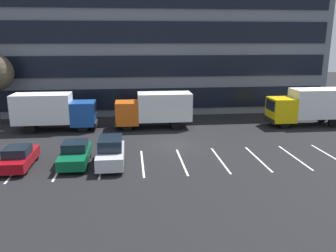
{
  "coord_description": "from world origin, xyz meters",
  "views": [
    {
      "loc": [
        -3.51,
        -26.68,
        8.43
      ],
      "look_at": [
        -0.46,
        0.94,
        1.4
      ],
      "focal_mm": 36.66,
      "sensor_mm": 36.0,
      "label": 1
    }
  ],
  "objects": [
    {
      "name": "box_truck_orange",
      "position": [
        -1.19,
        5.87,
        1.94
      ],
      "size": [
        7.44,
        2.46,
        3.45
      ],
      "color": "#D85914",
      "rests_on": "ground_plane"
    },
    {
      "name": "suv_silver",
      "position": [
        -4.97,
        -4.06,
        0.92
      ],
      "size": [
        1.79,
        4.23,
        1.91
      ],
      "color": "silver",
      "rests_on": "ground_plane"
    },
    {
      "name": "lot_markings",
      "position": [
        0.0,
        -3.91,
        0.0
      ],
      "size": [
        22.54,
        5.4,
        0.01
      ],
      "color": "silver",
      "rests_on": "ground_plane"
    },
    {
      "name": "box_truck_yellow",
      "position": [
        14.21,
        5.23,
        2.07
      ],
      "size": [
        7.93,
        2.63,
        3.68
      ],
      "color": "yellow",
      "rests_on": "ground_plane"
    },
    {
      "name": "ground_plane",
      "position": [
        0.0,
        0.0,
        0.0
      ],
      "size": [
        120.0,
        120.0,
        0.0
      ],
      "primitive_type": "plane",
      "color": "black"
    },
    {
      "name": "sedan_forest",
      "position": [
        -7.44,
        -3.56,
        0.74
      ],
      "size": [
        1.83,
        4.38,
        1.57
      ],
      "color": "#0C5933",
      "rests_on": "ground_plane"
    },
    {
      "name": "office_building",
      "position": [
        0.0,
        17.95,
        7.2
      ],
      "size": [
        39.04,
        13.25,
        14.4
      ],
      "color": "slate",
      "rests_on": "ground_plane"
    },
    {
      "name": "box_truck_blue",
      "position": [
        -10.8,
        5.93,
        1.99
      ],
      "size": [
        7.63,
        2.53,
        3.54
      ],
      "color": "#194799",
      "rests_on": "ground_plane"
    },
    {
      "name": "sedan_maroon",
      "position": [
        -11.13,
        -3.82,
        0.71
      ],
      "size": [
        1.75,
        4.17,
        1.49
      ],
      "color": "maroon",
      "rests_on": "ground_plane"
    }
  ]
}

